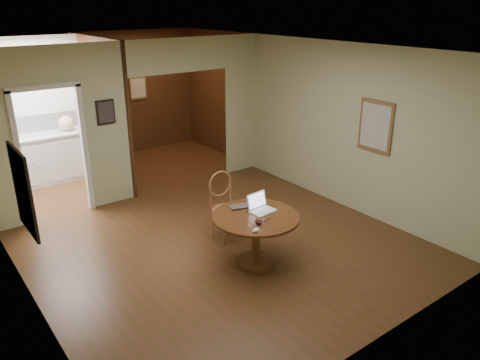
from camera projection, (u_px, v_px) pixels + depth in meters
floor at (225, 248)px, 6.64m from camera, size 5.00×5.00×0.00m
room_shell at (101, 122)px, 8.22m from camera, size 5.20×7.50×5.00m
dining_table at (256, 228)px, 6.08m from camera, size 1.13×1.13×0.71m
chair at (224, 202)px, 6.78m from camera, size 0.43×0.43×1.01m
open_laptop at (260, 206)px, 6.15m from camera, size 0.34×0.30×0.22m
closed_laptop at (244, 207)px, 6.22m from camera, size 0.40×0.31×0.03m
mouse at (256, 230)px, 5.59m from camera, size 0.12×0.09×0.05m
wine_glass at (259, 221)px, 5.76m from camera, size 0.09×0.09×0.10m
pen at (267, 220)px, 5.89m from camera, size 0.15×0.05×0.01m
kitchen_cabinet at (39, 160)px, 8.84m from camera, size 2.06×0.60×0.94m
grocery_bag at (66, 123)px, 8.96m from camera, size 0.36×0.34×0.29m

